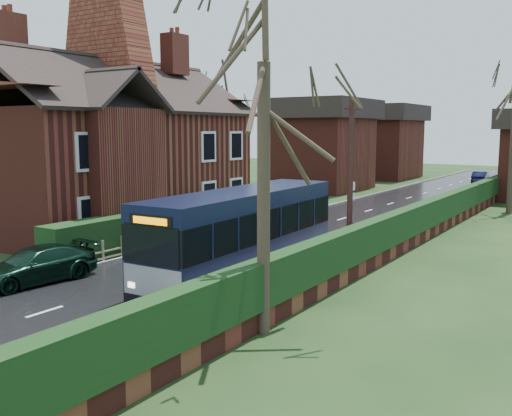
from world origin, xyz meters
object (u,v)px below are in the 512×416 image
Objects in this scene: car_silver at (197,226)px; bus_stop_sign at (351,206)px; brick_house at (111,144)px; bus at (243,233)px; telegraph_pole at (350,181)px; car_green at (35,265)px.

bus_stop_sign is (6.80, 1.73, 1.23)m from car_silver.
bus_stop_sign is at bearing 5.49° from brick_house.
brick_house is 12.04m from bus.
car_silver is at bearing 142.08° from bus.
car_silver is 7.99m from telegraph_pole.
bus is 1.57× the size of telegraph_pole.
telegraph_pole reaches higher than bus.
telegraph_pole is at bearing -3.28° from brick_house.
brick_house is 13.02m from bus_stop_sign.
car_silver is at bearing -163.51° from telegraph_pole.
car_green is (-5.10, -4.82, -0.87)m from bus.
telegraph_pole is (13.53, -0.78, -1.19)m from brick_house.
bus reaches higher than car_silver.
brick_house is 6.98m from car_silver.
bus is 5.65m from bus_stop_sign.
car_silver is (5.93, -0.51, -3.64)m from brick_house.
telegraph_pole is (7.60, -0.27, 2.45)m from car_silver.
car_silver reaches higher than car_green.
telegraph_pole is at bearing -63.17° from bus_stop_sign.
car_silver is at bearing 96.26° from car_green.
car_silver is at bearing -160.70° from bus_stop_sign.
bus is at bearing -109.37° from telegraph_pole.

